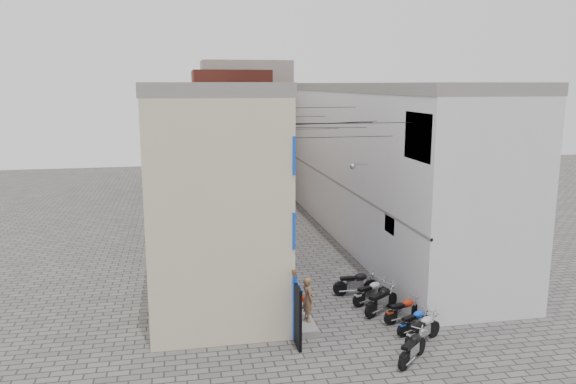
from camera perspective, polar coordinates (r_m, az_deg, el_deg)
ground at (r=21.24m, az=7.54°, el=-14.09°), size 90.00×90.00×0.00m
plinth at (r=32.69m, az=-3.22°, el=-4.74°), size 0.90×26.00×0.25m
building_left at (r=31.48m, az=-8.58°, el=2.69°), size 5.10×27.00×9.00m
building_right at (r=33.47m, az=8.76°, el=3.18°), size 5.94×26.00×9.00m
building_far_brick_left at (r=46.55m, az=-5.81°, el=6.02°), size 6.00×6.00×10.00m
building_far_brick_right at (r=49.33m, az=-0.19°, el=5.19°), size 5.00×6.00×8.00m
building_far_concrete at (r=52.68m, az=-4.26°, el=7.16°), size 8.00×5.00×11.00m
far_shopfront at (r=44.52m, az=-2.81°, el=0.91°), size 2.00×0.30×2.40m
overhead_wires at (r=26.66m, az=2.65°, el=7.00°), size 5.80×13.02×1.32m
motorcycle_a at (r=19.37m, az=12.55°, el=-15.06°), size 1.79×1.70×1.09m
motorcycle_b at (r=20.74m, az=13.56°, el=-13.25°), size 1.97×1.52×1.12m
motorcycle_c at (r=21.44m, az=12.76°, el=-12.58°), size 1.77×1.17×0.98m
motorcycle_d at (r=22.29m, az=11.69°, el=-11.52°), size 1.89×1.06×1.05m
motorcycle_e at (r=22.91m, az=9.48°, el=-10.63°), size 2.04×1.70×1.18m
motorcycle_f at (r=23.75m, az=8.43°, el=-9.92°), size 1.96×1.27×1.09m
motorcycle_g at (r=24.59m, az=6.90°, el=-9.04°), size 2.02×0.67×1.16m
person_a at (r=21.22m, az=2.02°, el=-10.81°), size 0.48×0.66×1.68m
person_b at (r=25.71m, az=-0.63°, el=-6.82°), size 0.73×0.89×1.72m
water_jug_near at (r=23.95m, az=1.18°, el=-10.41°), size 0.35×0.35×0.46m
water_jug_far at (r=24.45m, az=0.90°, el=-9.91°), size 0.35×0.35×0.50m
red_crate at (r=23.69m, az=1.35°, el=-10.89°), size 0.48×0.38×0.29m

